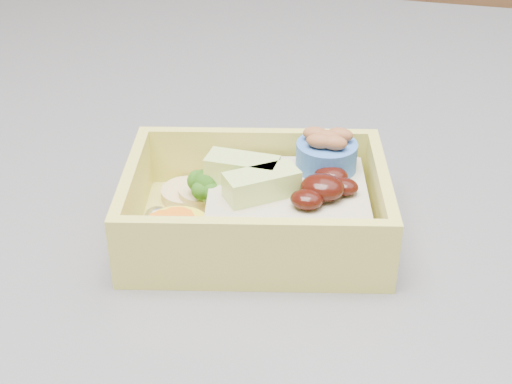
# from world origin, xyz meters

# --- Properties ---
(bento_box) EXTENTS (0.19, 0.16, 0.06)m
(bento_box) POSITION_xyz_m (0.02, -0.24, 0.94)
(bento_box) COLOR #D8D159
(bento_box) RESTS_ON island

